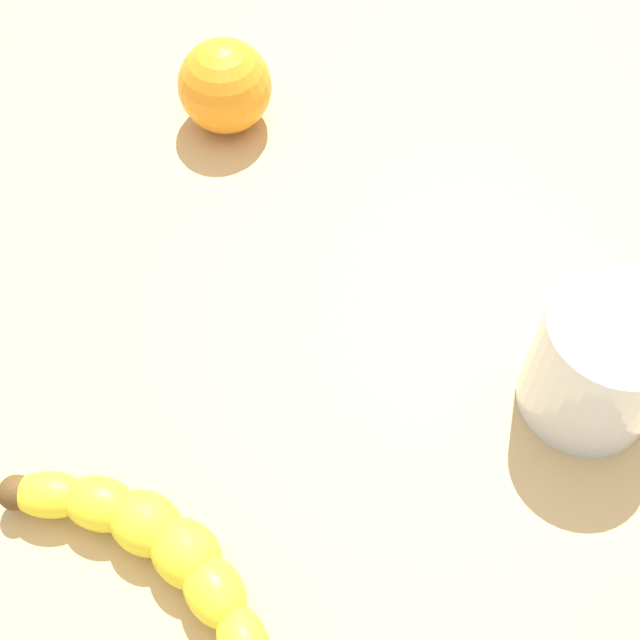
{
  "coord_description": "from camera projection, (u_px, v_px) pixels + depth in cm",
  "views": [
    {
      "loc": [
        -11.73,
        18.82,
        52.23
      ],
      "look_at": [
        4.54,
        -6.59,
        5.0
      ],
      "focal_mm": 48.17,
      "sensor_mm": 36.0,
      "label": 1
    }
  ],
  "objects": [
    {
      "name": "wooden_tabletop",
      "position": [
        324.0,
        455.0,
        0.55
      ],
      "size": [
        120.0,
        120.0,
        3.0
      ],
      "primitive_type": "cube",
      "color": "tan",
      "rests_on": "ground"
    },
    {
      "name": "orange_fruit",
      "position": [
        225.0,
        86.0,
        0.66
      ],
      "size": [
        7.22,
        7.22,
        7.22
      ],
      "primitive_type": "sphere",
      "color": "orange",
      "rests_on": "wooden_tabletop"
    },
    {
      "name": "smoothie_glass",
      "position": [
        600.0,
        364.0,
        0.52
      ],
      "size": [
        8.44,
        8.44,
        8.84
      ],
      "color": "silver",
      "rests_on": "wooden_tabletop"
    },
    {
      "name": "banana",
      "position": [
        156.0,
        550.0,
        0.48
      ],
      "size": [
        19.86,
        6.78,
        3.61
      ],
      "rotation": [
        0.0,
        0.0,
        6.23
      ],
      "color": "yellow",
      "rests_on": "wooden_tabletop"
    }
  ]
}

